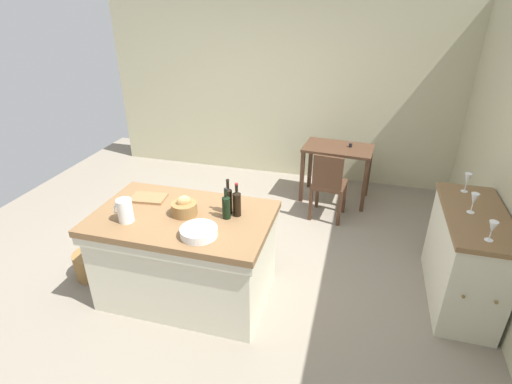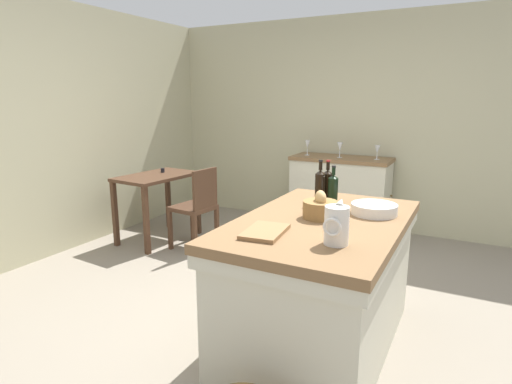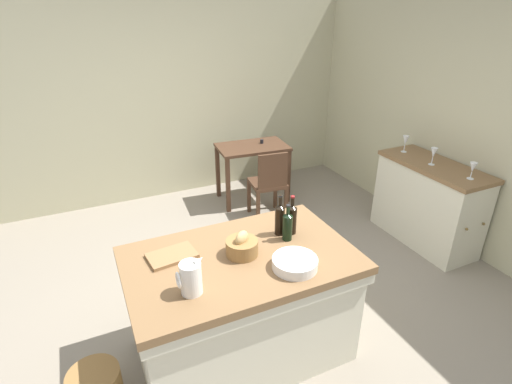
{
  "view_description": "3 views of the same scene",
  "coord_description": "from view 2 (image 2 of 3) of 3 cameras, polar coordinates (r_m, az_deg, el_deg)",
  "views": [
    {
      "loc": [
        1.21,
        -3.22,
        2.63
      ],
      "look_at": [
        0.28,
        0.17,
        0.85
      ],
      "focal_mm": 27.87,
      "sensor_mm": 36.0,
      "label": 1
    },
    {
      "loc": [
        -2.69,
        -1.32,
        1.63
      ],
      "look_at": [
        0.33,
        0.27,
        0.86
      ],
      "focal_mm": 29.58,
      "sensor_mm": 36.0,
      "label": 2
    },
    {
      "loc": [
        -1.07,
        -2.58,
        2.45
      ],
      "look_at": [
        0.31,
        0.39,
        0.88
      ],
      "focal_mm": 27.78,
      "sensor_mm": 36.0,
      "label": 3
    }
  ],
  "objects": [
    {
      "name": "ground_plane",
      "position": [
        3.41,
        1.58,
        -15.86
      ],
      "size": [
        6.76,
        6.76,
        0.0
      ],
      "primitive_type": "plane",
      "color": "gray"
    },
    {
      "name": "pitcher",
      "position": [
        2.25,
        10.83,
        -4.4
      ],
      "size": [
        0.17,
        0.13,
        0.25
      ],
      "color": "silver",
      "rests_on": "island_table"
    },
    {
      "name": "wine_glass_left",
      "position": [
        5.14,
        11.28,
        5.97
      ],
      "size": [
        0.07,
        0.07,
        0.18
      ],
      "color": "white",
      "rests_on": "side_cabinet"
    },
    {
      "name": "wine_glass_far_left",
      "position": [
        5.08,
        16.09,
        5.51
      ],
      "size": [
        0.07,
        0.07,
        0.17
      ],
      "color": "white",
      "rests_on": "side_cabinet"
    },
    {
      "name": "island_table",
      "position": [
        2.86,
        8.63,
        -11.41
      ],
      "size": [
        1.57,
        0.98,
        0.87
      ],
      "color": "brown",
      "rests_on": "ground"
    },
    {
      "name": "bread_basket",
      "position": [
        2.73,
        8.69,
        -2.17
      ],
      "size": [
        0.22,
        0.22,
        0.18
      ],
      "color": "olive",
      "rests_on": "island_table"
    },
    {
      "name": "wall_right",
      "position": [
        5.46,
        14.0,
        8.88
      ],
      "size": [
        0.12,
        5.2,
        2.6
      ],
      "primitive_type": "cube",
      "color": "#B7B28E",
      "rests_on": "ground"
    },
    {
      "name": "wine_bottle_dark",
      "position": [
        3.16,
        9.62,
        0.97
      ],
      "size": [
        0.07,
        0.07,
        0.31
      ],
      "color": "black",
      "rests_on": "island_table"
    },
    {
      "name": "wooden_chair",
      "position": [
        4.59,
        -7.98,
        -1.84
      ],
      "size": [
        0.44,
        0.44,
        0.9
      ],
      "color": "#472D1E",
      "rests_on": "ground"
    },
    {
      "name": "wash_bowl",
      "position": [
        2.9,
        15.68,
        -2.23
      ],
      "size": [
        0.3,
        0.3,
        0.07
      ],
      "primitive_type": "cylinder",
      "color": "silver",
      "rests_on": "island_table"
    },
    {
      "name": "wall_back",
      "position": [
        4.77,
        -27.85,
        7.28
      ],
      "size": [
        5.32,
        0.12,
        2.6
      ],
      "primitive_type": "cube",
      "color": "#B7B28E",
      "rests_on": "ground"
    },
    {
      "name": "writing_desk",
      "position": [
        4.95,
        -13.24,
        0.83
      ],
      "size": [
        0.94,
        0.63,
        0.82
      ],
      "color": "#472D1E",
      "rests_on": "ground"
    },
    {
      "name": "wine_bottle_amber",
      "position": [
        3.08,
        8.64,
        0.82
      ],
      "size": [
        0.07,
        0.07,
        0.32
      ],
      "color": "black",
      "rests_on": "island_table"
    },
    {
      "name": "cutting_board",
      "position": [
        2.41,
        1.21,
        -5.38
      ],
      "size": [
        0.34,
        0.24,
        0.02
      ],
      "primitive_type": "cube",
      "rotation": [
        0.0,
        0.0,
        0.12
      ],
      "color": "olive",
      "rests_on": "island_table"
    },
    {
      "name": "wine_bottle_green",
      "position": [
        3.07,
        10.36,
        0.42
      ],
      "size": [
        0.07,
        0.07,
        0.28
      ],
      "color": "black",
      "rests_on": "island_table"
    },
    {
      "name": "wine_glass_middle",
      "position": [
        5.3,
        6.97,
        6.35
      ],
      "size": [
        0.07,
        0.07,
        0.19
      ],
      "color": "white",
      "rests_on": "side_cabinet"
    },
    {
      "name": "side_cabinet",
      "position": [
        5.29,
        11.27,
        -0.28
      ],
      "size": [
        0.52,
        1.2,
        0.92
      ],
      "color": "brown",
      "rests_on": "ground"
    }
  ]
}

